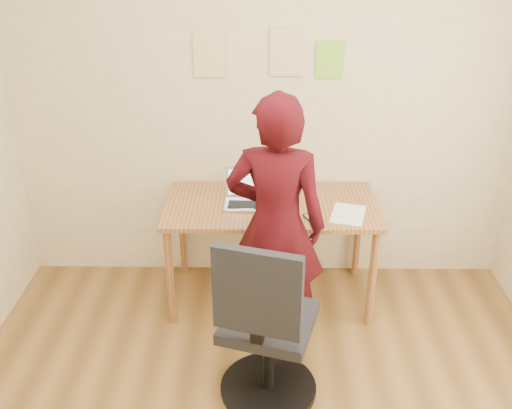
{
  "coord_description": "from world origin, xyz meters",
  "views": [
    {
      "loc": [
        -0.01,
        -1.99,
        2.42
      ],
      "look_at": [
        -0.05,
        0.95,
        0.95
      ],
      "focal_mm": 40.0,
      "sensor_mm": 36.0,
      "label": 1
    }
  ],
  "objects_px": {
    "person": "(276,226)",
    "office_chair": "(266,335)",
    "desk": "(271,215)",
    "phone": "(312,218)",
    "laptop": "(247,196)"
  },
  "relations": [
    {
      "from": "desk",
      "to": "laptop",
      "type": "relative_size",
      "value": 4.58
    },
    {
      "from": "person",
      "to": "office_chair",
      "type": "bearing_deg",
      "value": 92.67
    },
    {
      "from": "phone",
      "to": "office_chair",
      "type": "height_order",
      "value": "office_chair"
    },
    {
      "from": "laptop",
      "to": "office_chair",
      "type": "bearing_deg",
      "value": -80.72
    },
    {
      "from": "office_chair",
      "to": "phone",
      "type": "bearing_deg",
      "value": 85.74
    },
    {
      "from": "laptop",
      "to": "phone",
      "type": "xyz_separation_m",
      "value": [
        0.41,
        -0.23,
        -0.04
      ]
    },
    {
      "from": "phone",
      "to": "office_chair",
      "type": "relative_size",
      "value": 0.13
    },
    {
      "from": "laptop",
      "to": "person",
      "type": "distance_m",
      "value": 0.49
    },
    {
      "from": "phone",
      "to": "desk",
      "type": "bearing_deg",
      "value": 116.01
    },
    {
      "from": "desk",
      "to": "phone",
      "type": "height_order",
      "value": "phone"
    },
    {
      "from": "laptop",
      "to": "office_chair",
      "type": "height_order",
      "value": "office_chair"
    },
    {
      "from": "laptop",
      "to": "office_chair",
      "type": "xyz_separation_m",
      "value": [
        0.12,
        -0.99,
        -0.34
      ]
    },
    {
      "from": "phone",
      "to": "office_chair",
      "type": "bearing_deg",
      "value": -134.86
    },
    {
      "from": "phone",
      "to": "office_chair",
      "type": "distance_m",
      "value": 0.87
    },
    {
      "from": "laptop",
      "to": "person",
      "type": "xyz_separation_m",
      "value": [
        0.18,
        -0.45,
        0.02
      ]
    }
  ]
}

